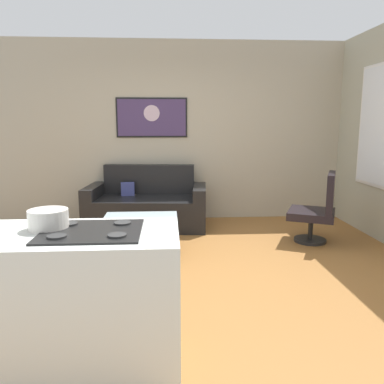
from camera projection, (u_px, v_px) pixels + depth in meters
The scene contains 8 objects.
ground at pixel (186, 276), 4.01m from camera, with size 6.40×6.40×0.04m, color #915E2D.
back_wall at pixel (179, 132), 6.15m from camera, with size 6.40×0.05×2.80m, color #AFA58D.
couch at pixel (147, 207), 5.82m from camera, with size 1.83×1.01×0.90m.
coffee_table at pixel (140, 221), 4.60m from camera, with size 0.87×0.64×0.43m.
armchair at pixel (318, 209), 5.00m from camera, with size 0.76×0.77×0.92m.
kitchen_counter at pixel (47, 301), 2.42m from camera, with size 1.65×0.70×0.91m.
mixing_bowl at pixel (48, 220), 2.41m from camera, with size 0.25×0.25×0.13m.
wall_painting at pixel (152, 118), 6.04m from camera, with size 1.10×0.03×0.61m.
Camera 1 is at (-0.18, -3.79, 1.54)m, focal length 36.28 mm.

